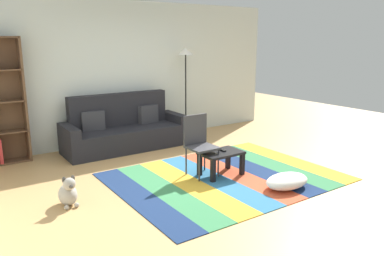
# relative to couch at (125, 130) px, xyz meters

# --- Properties ---
(ground_plane) EXTENTS (14.00, 14.00, 0.00)m
(ground_plane) POSITION_rel_couch_xyz_m (0.32, -2.02, -0.34)
(ground_plane) COLOR tan
(back_wall) EXTENTS (6.80, 0.10, 2.70)m
(back_wall) POSITION_rel_couch_xyz_m (0.32, 0.53, 1.01)
(back_wall) COLOR silver
(back_wall) RESTS_ON ground_plane
(rug) EXTENTS (3.16, 2.41, 0.01)m
(rug) POSITION_rel_couch_xyz_m (0.57, -2.25, -0.33)
(rug) COLOR navy
(rug) RESTS_ON ground_plane
(couch) EXTENTS (2.26, 0.80, 1.00)m
(couch) POSITION_rel_couch_xyz_m (0.00, 0.00, 0.00)
(couch) COLOR black
(couch) RESTS_ON ground_plane
(coffee_table) EXTENTS (0.62, 0.41, 0.36)m
(coffee_table) POSITION_rel_couch_xyz_m (0.57, -2.15, -0.05)
(coffee_table) COLOR black
(coffee_table) RESTS_ON rug
(pouf) EXTENTS (0.67, 0.42, 0.19)m
(pouf) POSITION_rel_couch_xyz_m (0.99, -3.06, -0.23)
(pouf) COLOR white
(pouf) RESTS_ON rug
(dog) EXTENTS (0.22, 0.35, 0.40)m
(dog) POSITION_rel_couch_xyz_m (-1.62, -1.93, -0.18)
(dog) COLOR #9E998E
(dog) RESTS_ON ground_plane
(standing_lamp) EXTENTS (0.32, 0.32, 1.82)m
(standing_lamp) POSITION_rel_couch_xyz_m (1.45, 0.14, 1.18)
(standing_lamp) COLOR black
(standing_lamp) RESTS_ON ground_plane
(tv_remote) EXTENTS (0.04, 0.15, 0.02)m
(tv_remote) POSITION_rel_couch_xyz_m (0.61, -2.12, 0.04)
(tv_remote) COLOR black
(tv_remote) RESTS_ON coffee_table
(folding_chair) EXTENTS (0.40, 0.40, 0.90)m
(folding_chair) POSITION_rel_couch_xyz_m (0.32, -1.94, 0.20)
(folding_chair) COLOR #38383D
(folding_chair) RESTS_ON ground_plane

